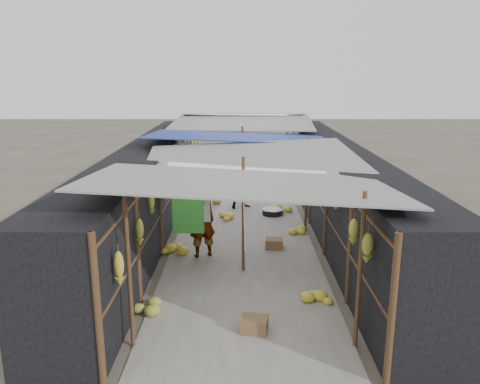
{
  "coord_description": "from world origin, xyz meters",
  "views": [
    {
      "loc": [
        -0.06,
        -6.75,
        4.29
      ],
      "look_at": [
        -0.07,
        5.32,
        1.25
      ],
      "focal_mm": 35.0,
      "sensor_mm": 36.0,
      "label": 1
    }
  ],
  "objects_px": {
    "shopper_blue": "(244,183)",
    "black_basin": "(272,212)",
    "vendor_elderly": "(202,222)",
    "crate_near": "(254,325)",
    "vendor_seated": "(265,180)"
  },
  "relations": [
    {
      "from": "crate_near",
      "to": "vendor_elderly",
      "type": "relative_size",
      "value": 0.25
    },
    {
      "from": "crate_near",
      "to": "black_basin",
      "type": "xyz_separation_m",
      "value": [
        0.77,
        6.87,
        -0.04
      ]
    },
    {
      "from": "shopper_blue",
      "to": "vendor_seated",
      "type": "xyz_separation_m",
      "value": [
        0.84,
        2.39,
        -0.45
      ]
    },
    {
      "from": "vendor_elderly",
      "to": "shopper_blue",
      "type": "bearing_deg",
      "value": -126.05
    },
    {
      "from": "black_basin",
      "to": "shopper_blue",
      "type": "xyz_separation_m",
      "value": [
        -0.9,
        0.83,
        0.76
      ]
    },
    {
      "from": "crate_near",
      "to": "vendor_seated",
      "type": "relative_size",
      "value": 0.54
    },
    {
      "from": "vendor_elderly",
      "to": "shopper_blue",
      "type": "xyz_separation_m",
      "value": [
        1.02,
        4.28,
        -0.02
      ]
    },
    {
      "from": "vendor_seated",
      "to": "vendor_elderly",
      "type": "bearing_deg",
      "value": -47.33
    },
    {
      "from": "shopper_blue",
      "to": "black_basin",
      "type": "bearing_deg",
      "value": -69.85
    },
    {
      "from": "black_basin",
      "to": "crate_near",
      "type": "bearing_deg",
      "value": -96.35
    },
    {
      "from": "crate_near",
      "to": "vendor_seated",
      "type": "bearing_deg",
      "value": 96.1
    },
    {
      "from": "vendor_seated",
      "to": "crate_near",
      "type": "bearing_deg",
      "value": -35.73
    },
    {
      "from": "crate_near",
      "to": "vendor_seated",
      "type": "xyz_separation_m",
      "value": [
        0.7,
        10.09,
        0.28
      ]
    },
    {
      "from": "crate_near",
      "to": "vendor_elderly",
      "type": "distance_m",
      "value": 3.69
    },
    {
      "from": "vendor_elderly",
      "to": "vendor_seated",
      "type": "distance_m",
      "value": 6.94
    }
  ]
}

